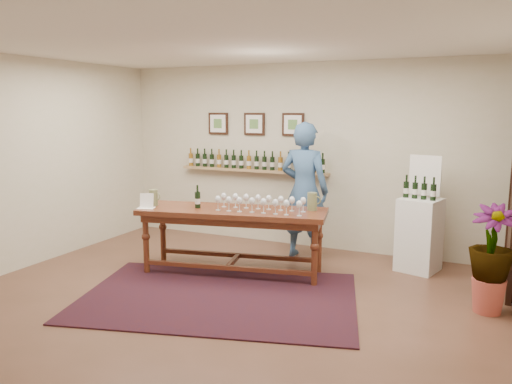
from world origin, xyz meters
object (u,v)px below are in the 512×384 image
at_px(tasting_table, 233,219).
at_px(display_pedestal, 419,235).
at_px(person, 304,191).
at_px(potted_plant, 491,259).

bearing_deg(tasting_table, display_pedestal, 15.10).
distance_m(display_pedestal, person, 1.66).
relative_size(tasting_table, display_pedestal, 2.59).
bearing_deg(tasting_table, potted_plant, -12.50).
height_order(tasting_table, person, person).
xyz_separation_m(tasting_table, person, (0.60, 1.06, 0.25)).
bearing_deg(potted_plant, display_pedestal, 126.42).
relative_size(display_pedestal, person, 0.50).
relative_size(tasting_table, person, 1.29).
height_order(tasting_table, potted_plant, potted_plant).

